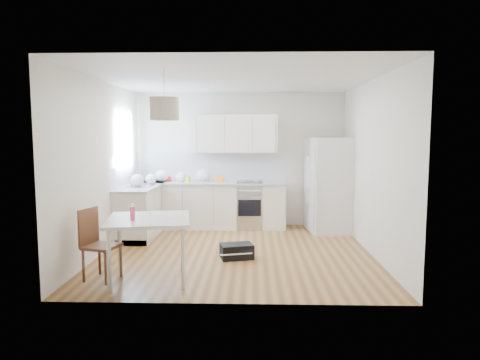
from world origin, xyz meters
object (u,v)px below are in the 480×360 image
(dining_table, at_px, (149,225))
(refrigerator, at_px, (329,185))
(dining_chair, at_px, (102,245))
(gym_bag, at_px, (237,251))

(dining_table, bearing_deg, refrigerator, 36.45)
(dining_table, relative_size, dining_chair, 1.28)
(dining_chair, relative_size, gym_bag, 1.93)
(refrigerator, bearing_deg, dining_chair, -144.45)
(refrigerator, bearing_deg, gym_bag, -136.88)
(dining_table, height_order, dining_chair, dining_chair)
(refrigerator, relative_size, dining_table, 1.54)
(dining_chair, bearing_deg, refrigerator, 56.87)
(refrigerator, relative_size, dining_chair, 1.96)
(dining_table, relative_size, gym_bag, 2.46)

